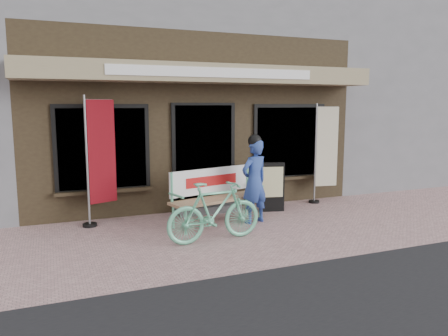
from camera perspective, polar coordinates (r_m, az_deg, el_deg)
name	(u,v)px	position (r m, az deg, el deg)	size (l,w,h in m)	color
ground	(244,236)	(7.36, 2.58, -8.82)	(70.00, 70.00, 0.00)	#C89A99
storefront	(165,73)	(11.76, -7.65, 12.26)	(7.00, 6.77, 6.00)	black
neighbor_right_near	(402,86)	(16.51, 22.22, 9.90)	(10.00, 7.00, 5.60)	slate
bench	(215,191)	(7.99, -1.15, -3.07)	(1.91, 0.91, 1.01)	#61BF94
person	(254,180)	(8.00, 3.99, -1.53)	(0.64, 0.51, 1.64)	#2B4595
bicycle	(215,211)	(6.96, -1.24, -5.70)	(0.45, 1.61, 0.97)	#61BF94
nobori_red	(99,159)	(8.12, -15.98, 1.17)	(0.68, 0.38, 2.33)	gray
nobori_cream	(325,152)	(9.85, 13.03, 2.06)	(0.65, 0.27, 2.19)	gray
menu_stand	(272,186)	(8.92, 6.28, -2.41)	(0.51, 0.23, 1.01)	black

